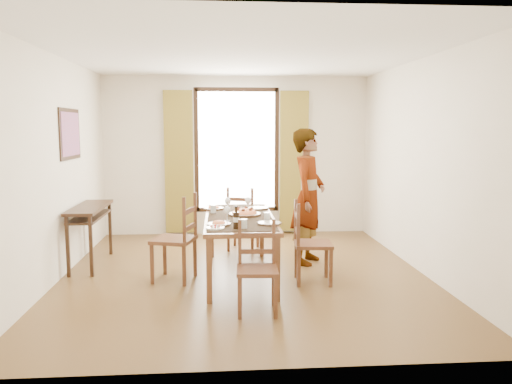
{
  "coord_description": "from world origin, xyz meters",
  "views": [
    {
      "loc": [
        -0.31,
        -6.08,
        1.83
      ],
      "look_at": [
        0.17,
        0.34,
        1.0
      ],
      "focal_mm": 35.0,
      "sensor_mm": 36.0,
      "label": 1
    }
  ],
  "objects": [
    {
      "name": "chair_north",
      "position": [
        0.04,
        1.28,
        0.45
      ],
      "size": [
        0.53,
        0.53,
        0.96
      ],
      "rotation": [
        0.0,
        0.0,
        2.85
      ],
      "color": "brown",
      "rests_on": "ground"
    },
    {
      "name": "wine_glass_c",
      "position": [
        -0.2,
        0.29,
        0.85
      ],
      "size": [
        0.08,
        0.08,
        0.18
      ],
      "primitive_type": null,
      "color": "white",
      "rests_on": "dining_table"
    },
    {
      "name": "tumbler_b",
      "position": [
        -0.38,
        0.2,
        0.81
      ],
      "size": [
        0.07,
        0.07,
        0.1
      ],
      "primitive_type": "cylinder",
      "color": "silver",
      "rests_on": "dining_table"
    },
    {
      "name": "plate_ne",
      "position": [
        0.21,
        0.48,
        0.78
      ],
      "size": [
        0.27,
        0.27,
        0.05
      ],
      "primitive_type": null,
      "color": "silver",
      "rests_on": "dining_table"
    },
    {
      "name": "chair_east",
      "position": [
        0.76,
        -0.37,
        0.45
      ],
      "size": [
        0.46,
        0.46,
        0.97
      ],
      "rotation": [
        0.0,
        0.0,
        1.5
      ],
      "color": "brown",
      "rests_on": "ground"
    },
    {
      "name": "plate_se",
      "position": [
        0.26,
        -0.59,
        0.78
      ],
      "size": [
        0.27,
        0.27,
        0.05
      ],
      "primitive_type": null,
      "color": "silver",
      "rests_on": "dining_table"
    },
    {
      "name": "ground",
      "position": [
        0.0,
        0.0,
        0.0
      ],
      "size": [
        5.0,
        5.0,
        0.0
      ],
      "primitive_type": "plane",
      "color": "#483016",
      "rests_on": "ground"
    },
    {
      "name": "tumbler_c",
      "position": [
        -0.05,
        -0.81,
        0.81
      ],
      "size": [
        0.07,
        0.07,
        0.1
      ],
      "primitive_type": "cylinder",
      "color": "silver",
      "rests_on": "dining_table"
    },
    {
      "name": "room_shell",
      "position": [
        -0.0,
        0.13,
        1.54
      ],
      "size": [
        4.6,
        5.1,
        2.74
      ],
      "color": "silver",
      "rests_on": "ground"
    },
    {
      "name": "tumbler_a",
      "position": [
        0.24,
        -0.4,
        0.81
      ],
      "size": [
        0.07,
        0.07,
        0.1
      ],
      "primitive_type": "cylinder",
      "color": "silver",
      "rests_on": "dining_table"
    },
    {
      "name": "wine_glass_a",
      "position": [
        -0.22,
        -0.41,
        0.85
      ],
      "size": [
        0.08,
        0.08,
        0.18
      ],
      "primitive_type": null,
      "color": "white",
      "rests_on": "dining_table"
    },
    {
      "name": "dining_table",
      "position": [
        -0.06,
        -0.07,
        0.69
      ],
      "size": [
        0.83,
        2.0,
        0.76
      ],
      "color": "brown",
      "rests_on": "ground"
    },
    {
      "name": "chair_south",
      "position": [
        0.06,
        -1.28,
        0.42
      ],
      "size": [
        0.42,
        0.42,
        0.91
      ],
      "rotation": [
        0.0,
        0.0,
        -0.05
      ],
      "color": "brown",
      "rests_on": "ground"
    },
    {
      "name": "plate_sw",
      "position": [
        -0.32,
        -0.6,
        0.78
      ],
      "size": [
        0.27,
        0.27,
        0.05
      ],
      "primitive_type": null,
      "color": "silver",
      "rests_on": "dining_table"
    },
    {
      "name": "pasta_platter",
      "position": [
        0.0,
        0.0,
        0.81
      ],
      "size": [
        0.4,
        0.4,
        0.1
      ],
      "primitive_type": null,
      "color": "red",
      "rests_on": "dining_table"
    },
    {
      "name": "man",
      "position": [
        0.89,
        0.51,
        0.91
      ],
      "size": [
        1.0,
        0.94,
        1.82
      ],
      "primitive_type": "imported",
      "rotation": [
        0.0,
        0.0,
        1.14
      ],
      "color": "#95969E",
      "rests_on": "ground"
    },
    {
      "name": "chair_west",
      "position": [
        -0.82,
        -0.18,
        0.49
      ],
      "size": [
        0.57,
        0.57,
        1.05
      ],
      "rotation": [
        0.0,
        0.0,
        -1.85
      ],
      "color": "brown",
      "rests_on": "ground"
    },
    {
      "name": "console_table",
      "position": [
        -2.03,
        0.6,
        0.68
      ],
      "size": [
        0.38,
        1.2,
        0.8
      ],
      "color": "#311E10",
      "rests_on": "ground"
    },
    {
      "name": "wine_glass_b",
      "position": [
        0.07,
        0.32,
        0.85
      ],
      "size": [
        0.08,
        0.08,
        0.18
      ],
      "primitive_type": null,
      "color": "white",
      "rests_on": "dining_table"
    },
    {
      "name": "wine_bottle",
      "position": [
        -0.13,
        -0.82,
        0.88
      ],
      "size": [
        0.07,
        0.07,
        0.25
      ],
      "primitive_type": null,
      "color": "black",
      "rests_on": "dining_table"
    },
    {
      "name": "caprese_plate",
      "position": [
        -0.36,
        -0.81,
        0.78
      ],
      "size": [
        0.2,
        0.2,
        0.04
      ],
      "primitive_type": null,
      "color": "silver",
      "rests_on": "dining_table"
    },
    {
      "name": "plate_nw",
      "position": [
        -0.38,
        0.49,
        0.78
      ],
      "size": [
        0.27,
        0.27,
        0.05
      ],
      "primitive_type": null,
      "color": "silver",
      "rests_on": "dining_table"
    }
  ]
}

